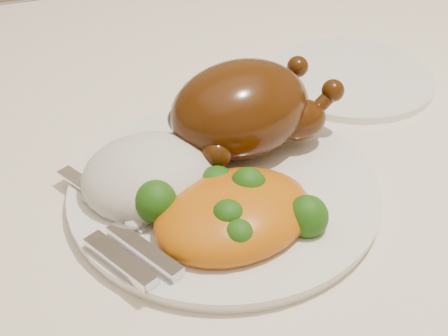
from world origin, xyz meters
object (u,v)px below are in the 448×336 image
object	(u,v)px
dining_table	(245,241)
roast_chicken	(244,108)
side_plate	(350,77)
dinner_plate	(224,190)

from	to	relation	value
dining_table	roast_chicken	bearing A→B (deg)	82.32
dining_table	side_plate	bearing A→B (deg)	34.66
dining_table	dinner_plate	bearing A→B (deg)	-135.58
dining_table	side_plate	world-z (taller)	side_plate
dinner_plate	side_plate	size ratio (longest dim) A/B	1.41
side_plate	roast_chicken	xyz separation A→B (m)	(-0.18, -0.11, 0.05)
side_plate	roast_chicken	bearing A→B (deg)	-149.39
dining_table	dinner_plate	world-z (taller)	dinner_plate
dining_table	side_plate	size ratio (longest dim) A/B	7.94
dining_table	dinner_plate	distance (m)	0.12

